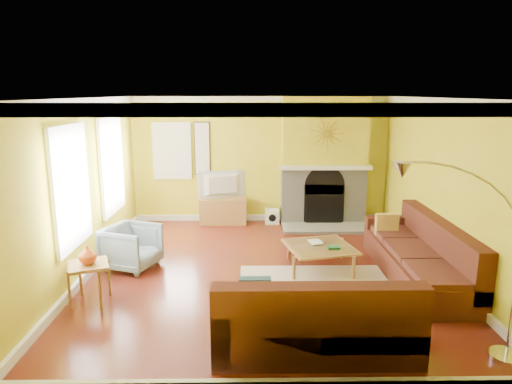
{
  "coord_description": "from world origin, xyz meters",
  "views": [
    {
      "loc": [
        -0.23,
        -6.8,
        2.78
      ],
      "look_at": [
        -0.13,
        0.4,
        1.2
      ],
      "focal_mm": 32.0,
      "sensor_mm": 36.0,
      "label": 1
    }
  ],
  "objects_px": {
    "coffee_table": "(319,257)",
    "side_table": "(90,283)",
    "arc_lamp": "(462,266)",
    "media_console": "(223,211)",
    "sectional_sofa": "(342,262)",
    "armchair": "(131,247)"
  },
  "relations": [
    {
      "from": "sectional_sofa",
      "to": "media_console",
      "type": "bearing_deg",
      "value": 117.82
    },
    {
      "from": "media_console",
      "to": "side_table",
      "type": "height_order",
      "value": "same"
    },
    {
      "from": "sectional_sofa",
      "to": "coffee_table",
      "type": "distance_m",
      "value": 0.94
    },
    {
      "from": "armchair",
      "to": "coffee_table",
      "type": "bearing_deg",
      "value": -71.58
    },
    {
      "from": "media_console",
      "to": "armchair",
      "type": "bearing_deg",
      "value": -117.22
    },
    {
      "from": "armchair",
      "to": "arc_lamp",
      "type": "relative_size",
      "value": 0.37
    },
    {
      "from": "sectional_sofa",
      "to": "arc_lamp",
      "type": "height_order",
      "value": "arc_lamp"
    },
    {
      "from": "media_console",
      "to": "arc_lamp",
      "type": "height_order",
      "value": "arc_lamp"
    },
    {
      "from": "side_table",
      "to": "arc_lamp",
      "type": "height_order",
      "value": "arc_lamp"
    },
    {
      "from": "side_table",
      "to": "armchair",
      "type": "bearing_deg",
      "value": 78.27
    },
    {
      "from": "coffee_table",
      "to": "sectional_sofa",
      "type": "bearing_deg",
      "value": -78.6
    },
    {
      "from": "media_console",
      "to": "arc_lamp",
      "type": "relative_size",
      "value": 0.47
    },
    {
      "from": "coffee_table",
      "to": "side_table",
      "type": "relative_size",
      "value": 1.82
    },
    {
      "from": "sectional_sofa",
      "to": "arc_lamp",
      "type": "xyz_separation_m",
      "value": [
        0.86,
        -1.68,
        0.61
      ]
    },
    {
      "from": "sectional_sofa",
      "to": "arc_lamp",
      "type": "relative_size",
      "value": 1.8
    },
    {
      "from": "sectional_sofa",
      "to": "arc_lamp",
      "type": "distance_m",
      "value": 1.99
    },
    {
      "from": "media_console",
      "to": "armchair",
      "type": "height_order",
      "value": "armchair"
    },
    {
      "from": "side_table",
      "to": "media_console",
      "type": "bearing_deg",
      "value": 67.43
    },
    {
      "from": "coffee_table",
      "to": "arc_lamp",
      "type": "relative_size",
      "value": 0.47
    },
    {
      "from": "sectional_sofa",
      "to": "armchair",
      "type": "relative_size",
      "value": 4.91
    },
    {
      "from": "side_table",
      "to": "arc_lamp",
      "type": "bearing_deg",
      "value": -18.28
    },
    {
      "from": "sectional_sofa",
      "to": "side_table",
      "type": "distance_m",
      "value": 3.46
    }
  ]
}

